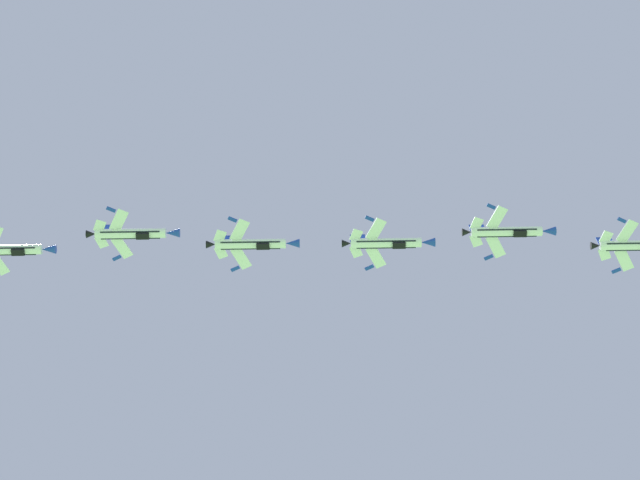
{
  "coord_description": "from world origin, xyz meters",
  "views": [
    {
      "loc": [
        -2.24,
        -3.85,
        1.72
      ],
      "look_at": [
        31.15,
        105.62,
        155.91
      ],
      "focal_mm": 63.6,
      "sensor_mm": 36.0,
      "label": 1
    }
  ],
  "objects_px": {
    "fighter_jet_left_outer": "(252,244)",
    "fighter_jet_trail_slot": "(8,250)",
    "fighter_jet_right_wing": "(388,243)",
    "fighter_jet_right_outer": "(132,234)",
    "fighter_jet_left_wing": "(508,232)",
    "fighter_jet_lead": "(637,245)"
  },
  "relations": [
    {
      "from": "fighter_jet_left_outer",
      "to": "fighter_jet_trail_slot",
      "type": "height_order",
      "value": "fighter_jet_left_outer"
    },
    {
      "from": "fighter_jet_left_wing",
      "to": "fighter_jet_trail_slot",
      "type": "bearing_deg",
      "value": -90.29
    },
    {
      "from": "fighter_jet_right_wing",
      "to": "fighter_jet_right_outer",
      "type": "bearing_deg",
      "value": -87.07
    },
    {
      "from": "fighter_jet_lead",
      "to": "fighter_jet_trail_slot",
      "type": "distance_m",
      "value": 106.09
    },
    {
      "from": "fighter_jet_right_wing",
      "to": "fighter_jet_right_outer",
      "type": "xyz_separation_m",
      "value": [
        -41.98,
        11.26,
        0.68
      ]
    },
    {
      "from": "fighter_jet_left_wing",
      "to": "fighter_jet_left_outer",
      "type": "height_order",
      "value": "fighter_jet_left_wing"
    },
    {
      "from": "fighter_jet_right_wing",
      "to": "fighter_jet_left_outer",
      "type": "height_order",
      "value": "fighter_jet_right_wing"
    },
    {
      "from": "fighter_jet_trail_slot",
      "to": "fighter_jet_left_outer",
      "type": "bearing_deg",
      "value": 90.56
    },
    {
      "from": "fighter_jet_lead",
      "to": "fighter_jet_left_wing",
      "type": "relative_size",
      "value": 1.0
    },
    {
      "from": "fighter_jet_right_wing",
      "to": "fighter_jet_right_outer",
      "type": "relative_size",
      "value": 1.0
    },
    {
      "from": "fighter_jet_lead",
      "to": "fighter_jet_trail_slot",
      "type": "bearing_deg",
      "value": -89.79
    },
    {
      "from": "fighter_jet_right_wing",
      "to": "fighter_jet_trail_slot",
      "type": "xyz_separation_m",
      "value": [
        -61.43,
        18.92,
        -1.74
      ]
    },
    {
      "from": "fighter_jet_lead",
      "to": "fighter_jet_right_outer",
      "type": "bearing_deg",
      "value": -88.86
    },
    {
      "from": "fighter_jet_left_wing",
      "to": "fighter_jet_left_outer",
      "type": "relative_size",
      "value": 1.0
    },
    {
      "from": "fighter_jet_trail_slot",
      "to": "fighter_jet_lead",
      "type": "bearing_deg",
      "value": 90.21
    },
    {
      "from": "fighter_jet_right_outer",
      "to": "fighter_jet_trail_slot",
      "type": "bearing_deg",
      "value": -93.56
    },
    {
      "from": "fighter_jet_lead",
      "to": "fighter_jet_trail_slot",
      "type": "height_order",
      "value": "fighter_jet_trail_slot"
    },
    {
      "from": "fighter_jet_lead",
      "to": "fighter_jet_left_outer",
      "type": "height_order",
      "value": "fighter_jet_left_outer"
    },
    {
      "from": "fighter_jet_left_wing",
      "to": "fighter_jet_right_wing",
      "type": "distance_m",
      "value": 20.55
    },
    {
      "from": "fighter_jet_lead",
      "to": "fighter_jet_right_outer",
      "type": "height_order",
      "value": "fighter_jet_right_outer"
    },
    {
      "from": "fighter_jet_left_outer",
      "to": "fighter_jet_right_outer",
      "type": "bearing_deg",
      "value": -85.22
    },
    {
      "from": "fighter_jet_left_wing",
      "to": "fighter_jet_left_outer",
      "type": "xyz_separation_m",
      "value": [
        -41.17,
        14.2,
        -1.37
      ]
    }
  ]
}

